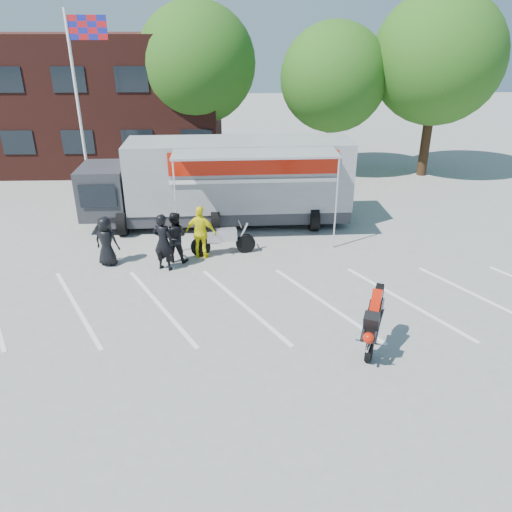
{
  "coord_description": "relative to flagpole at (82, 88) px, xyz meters",
  "views": [
    {
      "loc": [
        0.18,
        -11.59,
        7.41
      ],
      "look_at": [
        0.61,
        1.53,
        1.3
      ],
      "focal_mm": 35.0,
      "sensor_mm": 36.0,
      "label": 1
    }
  ],
  "objects": [
    {
      "name": "spectator_leather_a",
      "position": [
        1.93,
        -6.18,
        -4.21
      ],
      "size": [
        0.94,
        0.74,
        1.7
      ],
      "primitive_type": "imported",
      "rotation": [
        0.0,
        0.0,
        2.87
      ],
      "color": "black",
      "rests_on": "ground"
    },
    {
      "name": "parking_bay_lines",
      "position": [
        6.24,
        -9.0,
        -5.05
      ],
      "size": [
        18.09,
        13.33,
        0.01
      ],
      "primitive_type": "cube",
      "rotation": [
        0.0,
        0.0,
        0.52
      ],
      "color": "white",
      "rests_on": "ground"
    },
    {
      "name": "spectator_leather_c",
      "position": [
        4.18,
        -5.97,
        -4.17
      ],
      "size": [
        0.97,
        0.82,
        1.76
      ],
      "primitive_type": "imported",
      "rotation": [
        0.0,
        0.0,
        2.95
      ],
      "color": "black",
      "rests_on": "ground"
    },
    {
      "name": "spectator_leather_b",
      "position": [
        3.89,
        -6.6,
        -4.08
      ],
      "size": [
        0.83,
        0.69,
        1.94
      ],
      "primitive_type": "imported",
      "rotation": [
        0.0,
        0.0,
        2.76
      ],
      "color": "black",
      "rests_on": "ground"
    },
    {
      "name": "spectator_hivis",
      "position": [
        5.05,
        -5.73,
        -4.12
      ],
      "size": [
        1.18,
        0.75,
        1.87
      ],
      "primitive_type": "imported",
      "rotation": [
        0.0,
        0.0,
        2.86
      ],
      "color": "#FFF50D",
      "rests_on": "ground"
    },
    {
      "name": "transporter_truck",
      "position": [
        5.89,
        -2.4,
        -5.05
      ],
      "size": [
        10.76,
        5.46,
        3.37
      ],
      "primitive_type": null,
      "rotation": [
        0.0,
        0.0,
        0.03
      ],
      "color": "#999AA1",
      "rests_on": "ground"
    },
    {
      "name": "stunt_bike_rider",
      "position": [
        9.72,
        -11.19,
        -5.05
      ],
      "size": [
        1.34,
        1.8,
        1.91
      ],
      "primitive_type": null,
      "rotation": [
        0.0,
        0.0,
        -0.4
      ],
      "color": "black",
      "rests_on": "ground"
    },
    {
      "name": "tree_left",
      "position": [
        4.24,
        6.0,
        0.51
      ],
      "size": [
        6.12,
        6.12,
        8.64
      ],
      "color": "#382314",
      "rests_on": "ground"
    },
    {
      "name": "tree_mid",
      "position": [
        11.24,
        5.0,
        -0.11
      ],
      "size": [
        5.44,
        5.44,
        7.68
      ],
      "color": "#382314",
      "rests_on": "ground"
    },
    {
      "name": "parked_motorcycle",
      "position": [
        5.79,
        -5.48,
        -5.05
      ],
      "size": [
        2.43,
        1.14,
        1.22
      ],
      "primitive_type": null,
      "rotation": [
        0.0,
        0.0,
        1.73
      ],
      "color": "#B9B9BE",
      "rests_on": "ground"
    },
    {
      "name": "tree_right",
      "position": [
        16.24,
        4.5,
        0.82
      ],
      "size": [
        6.46,
        6.46,
        9.12
      ],
      "color": "#382314",
      "rests_on": "ground"
    },
    {
      "name": "ground",
      "position": [
        6.24,
        -10.0,
        -5.05
      ],
      "size": [
        100.0,
        100.0,
        0.0
      ],
      "primitive_type": "plane",
      "color": "gray",
      "rests_on": "ground"
    },
    {
      "name": "flagpole",
      "position": [
        0.0,
        0.0,
        0.0
      ],
      "size": [
        1.61,
        0.12,
        8.0
      ],
      "color": "white",
      "rests_on": "ground"
    },
    {
      "name": "office_building",
      "position": [
        -3.76,
        8.0,
        -1.55
      ],
      "size": [
        18.0,
        8.0,
        7.0
      ],
      "primitive_type": "cube",
      "color": "#431B15",
      "rests_on": "ground"
    }
  ]
}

